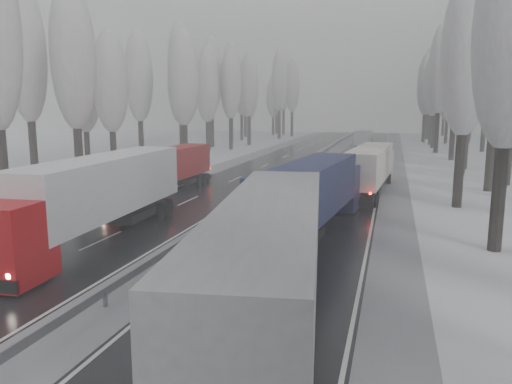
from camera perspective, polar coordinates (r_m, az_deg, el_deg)
The scene contains 54 objects.
ground at distance 16.52m, azimuth -24.48°, elevation -17.14°, with size 260.00×260.00×0.00m, color white.
carriageway_right at distance 42.01m, azimuth 8.85°, elevation -0.24°, with size 7.50×200.00×0.03m, color black.
carriageway_left at distance 44.40m, azimuth -4.73°, elevation 0.38°, with size 7.50×200.00×0.03m, color black.
median_slush at distance 42.90m, azimuth 1.87°, elevation 0.09°, with size 3.00×200.00×0.04m, color gray.
shoulder_right at distance 41.75m, azimuth 15.61°, elevation -0.54°, with size 2.40×200.00×0.04m, color gray.
shoulder_left at distance 46.31m, azimuth -10.49°, elevation 0.65°, with size 2.40×200.00×0.04m, color gray.
median_guardrail at distance 42.79m, azimuth 1.87°, elevation 0.85°, with size 0.12×200.00×0.76m.
tree_16 at distance 27.50m, azimuth 27.23°, elevation 15.90°, with size 3.60×3.60×16.53m.
tree_18 at distance 38.60m, azimuth 22.97°, elevation 14.17°, with size 3.60×3.60×16.58m.
tree_20 at distance 47.07m, azimuth 25.82°, elevation 12.37°, with size 3.60×3.60×15.71m.
tree_22 at distance 57.26m, azimuth 23.07°, elevation 12.03°, with size 3.60×3.60×15.86m.
tree_24 at distance 62.95m, azimuth 23.42°, elevation 14.43°, with size 3.60×3.60×20.49m.
tree_26 at distance 72.97m, azimuth 21.98°, elevation 12.91°, with size 3.60×3.60×18.78m.
tree_27 at distance 77.94m, azimuth 26.95°, elevation 11.78°, with size 3.60×3.60×17.62m.
tree_28 at distance 83.51m, azimuth 20.32°, elevation 12.90°, with size 3.60×3.60×19.62m.
tree_29 at distance 88.29m, azimuth 24.93°, elevation 11.77°, with size 3.60×3.60×18.11m.
tree_30 at distance 93.17m, azimuth 19.92°, elevation 11.84°, with size 3.60×3.60×17.86m.
tree_31 at distance 97.76m, azimuth 23.28°, elevation 11.78°, with size 3.60×3.60×18.58m.
tree_32 at distance 100.64m, azimuth 19.62°, elevation 11.47°, with size 3.60×3.60×17.33m.
tree_33 at distance 104.83m, azimuth 21.14°, elevation 10.24°, with size 3.60×3.60×14.33m.
tree_34 at distance 107.68m, azimuth 18.87°, elevation 11.47°, with size 3.60×3.60×17.63m.
tree_35 at distance 112.55m, azimuth 23.54°, elevation 11.29°, with size 3.60×3.60×18.25m.
tree_36 at distance 117.65m, azimuth 19.29°, elevation 12.07°, with size 3.60×3.60×20.23m.
tree_37 at distance 122.16m, azimuth 22.42°, elevation 10.62°, with size 3.60×3.60×16.37m.
tree_38 at distance 128.23m, azimuth 19.71°, elevation 11.17°, with size 3.60×3.60×17.97m.
tree_39 at distance 132.41m, azimuth 20.79°, elevation 10.55°, with size 3.60×3.60×16.19m.
tree_58 at distance 43.73m, azimuth -20.19°, elevation 14.27°, with size 3.60×3.60×17.21m.
tree_59 at distance 51.60m, azimuth -24.77°, elevation 14.06°, with size 3.60×3.60×18.41m.
tree_60 at distance 53.11m, azimuth -16.32°, elevation 11.94°, with size 3.60×3.60×14.84m.
tree_61 at distance 59.57m, azimuth -19.07°, elevation 10.97°, with size 3.60×3.60×13.95m.
tree_62 at distance 59.87m, azimuth -8.28°, elevation 12.67°, with size 3.60×3.60×16.04m.
tree_63 at distance 66.94m, azimuth -13.25°, elevation 12.66°, with size 3.60×3.60×16.88m.
tree_64 at distance 69.80m, azimuth -8.58°, elevation 11.91°, with size 3.60×3.60×15.42m.
tree_65 at distance 74.32m, azimuth -8.65°, elevation 13.77°, with size 3.60×3.60×19.48m.
tree_66 at distance 78.67m, azimuth -5.62°, elevation 11.63°, with size 3.60×3.60×15.23m.
tree_67 at distance 82.94m, azimuth -5.54°, elevation 12.36°, with size 3.60×3.60×17.09m.
tree_68 at distance 84.55m, azimuth -2.93°, elevation 12.15°, with size 3.60×3.60×16.65m.
tree_69 at distance 90.00m, azimuth -5.13°, elevation 13.07°, with size 3.60×3.60×19.35m.
tree_70 at distance 94.10m, azimuth -0.82°, elevation 12.09°, with size 3.60×3.60×17.09m.
tree_71 at distance 99.40m, azimuth -2.87°, elevation 12.88°, with size 3.60×3.60×19.61m.
tree_72 at distance 103.76m, azimuth -0.76°, elevation 11.18°, with size 3.60×3.60×15.11m.
tree_73 at distance 108.45m, azimuth -1.66°, elevation 11.82°, with size 3.60×3.60×17.22m.
tree_74 at distance 113.36m, azimuth 2.71°, elevation 12.52°, with size 3.60×3.60×19.68m.
tree_75 at distance 119.50m, azimuth -1.23°, elevation 12.06°, with size 3.60×3.60×18.60m.
tree_76 at distance 122.29m, azimuth 4.17°, elevation 11.97°, with size 3.60×3.60×18.55m.
tree_77 at distance 127.32m, azimuth 1.99°, elevation 10.69°, with size 3.60×3.60×14.32m.
tree_78 at distance 129.48m, azimuth 3.20°, elevation 12.14°, with size 3.60×3.60×19.55m.
tree_79 at distance 133.93m, azimuth 2.38°, elevation 11.39°, with size 3.60×3.60×17.07m.
truck_grey_tarp at distance 15.83m, azimuth 1.90°, elevation -7.19°, with size 5.10×17.65×4.49m.
truck_blue_box at distance 28.47m, azimuth 6.70°, elevation 0.00°, with size 4.23×16.42×4.18m.
truck_cream_box at distance 42.84m, azimuth 13.06°, elevation 2.90°, with size 3.62×15.46×3.94m.
box_truck_distant at distance 95.34m, azimuth 12.21°, elevation 6.11°, with size 2.97×7.98×2.92m.
truck_red_white at distance 27.82m, azimuth -17.94°, elevation -0.23°, with size 3.63×17.70×4.51m.
truck_red_red at distance 41.95m, azimuth -10.25°, elevation 2.69°, with size 2.43×14.56×3.72m.
Camera 1 is at (9.84, -11.12, 7.24)m, focal length 35.00 mm.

